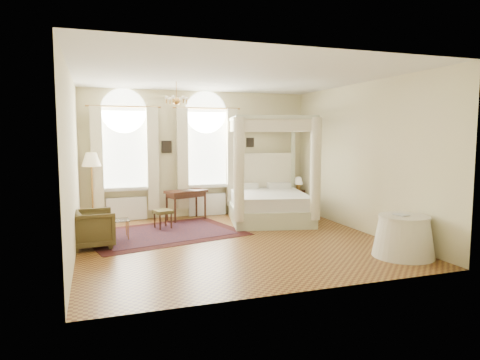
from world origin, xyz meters
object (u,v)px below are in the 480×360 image
object	(u,v)px
armchair	(93,229)
floor_lamp	(91,163)
coffee_table	(114,222)
side_table	(403,236)
nightstand	(295,201)
canopy_bed	(269,197)
stool	(163,213)
writing_desk	(186,195)

from	to	relation	value
armchair	floor_lamp	xyz separation A→B (m)	(-0.00, 2.29, 1.12)
coffee_table	side_table	xyz separation A→B (m)	(4.81, -2.96, -0.00)
coffee_table	side_table	world-z (taller)	side_table
nightstand	armchair	distance (m)	5.87
nightstand	coffee_table	world-z (taller)	nightstand
canopy_bed	stool	size ratio (longest dim) A/B	5.79
coffee_table	canopy_bed	bearing A→B (deg)	11.53
nightstand	stool	bearing A→B (deg)	-164.71
canopy_bed	armchair	bearing A→B (deg)	-162.57
stool	coffee_table	bearing A→B (deg)	-148.04
canopy_bed	side_table	size ratio (longest dim) A/B	2.55
canopy_bed	floor_lamp	bearing A→B (deg)	166.88
nightstand	coffee_table	distance (m)	5.28
canopy_bed	coffee_table	size ratio (longest dim) A/B	4.55
floor_lamp	side_table	size ratio (longest dim) A/B	1.61
canopy_bed	writing_desk	xyz separation A→B (m)	(-1.95, 0.77, 0.06)
stool	writing_desk	bearing A→B (deg)	49.82
armchair	stool	bearing A→B (deg)	-55.47
stool	nightstand	bearing A→B (deg)	15.29
nightstand	side_table	bearing A→B (deg)	-92.07
canopy_bed	nightstand	distance (m)	1.58
armchair	side_table	size ratio (longest dim) A/B	0.74
writing_desk	floor_lamp	bearing A→B (deg)	174.78
nightstand	side_table	xyz separation A→B (m)	(-0.17, -4.71, 0.06)
canopy_bed	armchair	size ratio (longest dim) A/B	3.43
coffee_table	side_table	bearing A→B (deg)	-31.65
nightstand	writing_desk	distance (m)	3.18
nightstand	floor_lamp	distance (m)	5.53
stool	armchair	bearing A→B (deg)	-140.98
nightstand	canopy_bed	bearing A→B (deg)	-140.93
canopy_bed	writing_desk	world-z (taller)	canopy_bed
nightstand	coffee_table	bearing A→B (deg)	-160.66
nightstand	floor_lamp	xyz separation A→B (m)	(-5.40, 0.00, 1.18)
canopy_bed	armchair	xyz separation A→B (m)	(-4.19, -1.32, -0.23)
floor_lamp	armchair	bearing A→B (deg)	-90.00
stool	coffee_table	size ratio (longest dim) A/B	0.79
writing_desk	coffee_table	distance (m)	2.41
stool	coffee_table	distance (m)	1.30
floor_lamp	writing_desk	bearing A→B (deg)	-5.22
canopy_bed	stool	bearing A→B (deg)	-178.25
side_table	floor_lamp	bearing A→B (deg)	137.98
armchair	coffee_table	distance (m)	0.69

